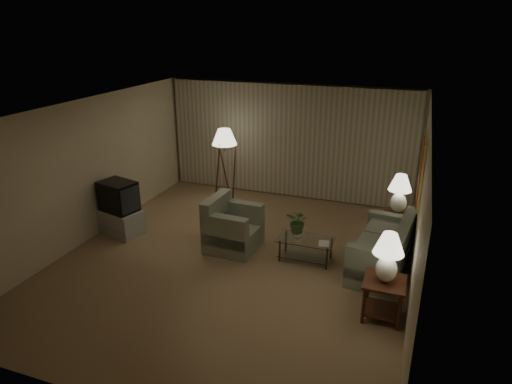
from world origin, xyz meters
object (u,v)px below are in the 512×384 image
coffee_table (306,246)px  floor_lamp (225,165)px  table_lamp_near (388,253)px  side_table_near (384,292)px  crt_tv (118,196)px  table_lamp_far (400,190)px  side_table_far (396,222)px  tv_cabinet (121,222)px  vase (298,234)px  ottoman (232,211)px  sofa (382,251)px  armchair (233,229)px

coffee_table → floor_lamp: (-2.45, 2.10, 0.64)m
table_lamp_near → side_table_near: bearing=-14.0°
side_table_near → crt_tv: 5.32m
floor_lamp → table_lamp_far: bearing=-10.8°
side_table_far → tv_cabinet: side_table_far is taller
crt_tv → vase: size_ratio=5.56×
crt_tv → floor_lamp: bearing=74.8°
table_lamp_far → floor_lamp: floor_lamp is taller
floor_lamp → ottoman: bearing=-59.4°
sofa → side_table_near: 1.36m
side_table_far → ottoman: 3.39m
crt_tv → table_lamp_near: bearing=2.9°
side_table_far → floor_lamp: floor_lamp is taller
armchair → floor_lamp: bearing=29.7°
crt_tv → vase: 3.62m
sofa → crt_tv: (-5.05, -0.28, 0.43)m
armchair → ottoman: 1.36m
coffee_table → ottoman: (-1.94, 1.23, -0.10)m
coffee_table → tv_cabinet: tv_cabinet is taller
tv_cabinet → ottoman: tv_cabinet is taller
floor_lamp → vase: (2.30, -2.10, -0.43)m
table_lamp_near → tv_cabinet: 5.37m
sofa → vase: sofa is taller
crt_tv → ottoman: 2.38m
coffee_table → vase: 0.26m
table_lamp_near → coffee_table: (-1.45, 1.25, -0.76)m
vase → floor_lamp: bearing=137.7°
sofa → side_table_near: size_ratio=3.11×
crt_tv → side_table_far: bearing=31.0°
crt_tv → ottoman: bearing=52.3°
side_table_far → ottoman: side_table_far is taller
side_table_far → table_lamp_far: 0.65m
armchair → tv_cabinet: bearing=97.1°
ottoman → floor_lamp: bearing=120.6°
crt_tv → sofa: bearing=17.7°
floor_lamp → side_table_near: bearing=-40.6°
vase → armchair: bearing=179.8°
table_lamp_near → vase: bearing=141.9°
side_table_near → floor_lamp: 5.16m
sofa → table_lamp_near: table_lamp_near is taller
floor_lamp → table_lamp_near: bearing=-40.6°
tv_cabinet → vase: vase is taller
coffee_table → floor_lamp: floor_lamp is taller
table_lamp_near → table_lamp_far: 2.60m
tv_cabinet → vase: bearing=17.4°
armchair → coffee_table: bearing=-87.4°
ottoman → vase: 2.19m
sofa → side_table_far: bearing=-179.9°
table_lamp_far → ottoman: bearing=-178.0°
side_table_near → sofa: bearing=96.3°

